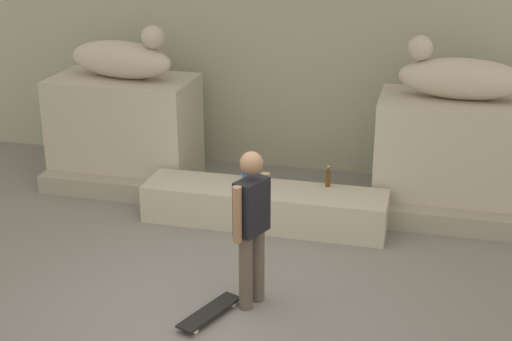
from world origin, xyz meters
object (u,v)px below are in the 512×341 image
skater (252,223)px  bottle_blue (245,169)px  statue_reclining_left (123,58)px  bottle_brown (328,178)px  statue_reclining_right (460,77)px  skateboard (209,312)px

skater → bottle_blue: size_ratio=5.07×
statue_reclining_left → bottle_brown: 3.36m
statue_reclining_right → bottle_brown: 2.08m
statue_reclining_right → bottle_blue: statue_reclining_right is taller
statue_reclining_right → skater: bearing=59.5°
bottle_brown → skateboard: bearing=-107.0°
bottle_brown → bottle_blue: (-1.08, -0.00, 0.03)m
skateboard → bottle_blue: bottle_blue is taller
statue_reclining_right → bottle_blue: bearing=19.2°
statue_reclining_left → bottle_brown: statue_reclining_left is taller
statue_reclining_left → bottle_blue: size_ratio=5.09×
statue_reclining_left → skateboard: statue_reclining_left is taller
statue_reclining_left → skater: statue_reclining_left is taller
skater → skateboard: (-0.35, -0.36, -0.86)m
skateboard → statue_reclining_left: bearing=-123.7°
bottle_blue → statue_reclining_left: bearing=159.0°
bottle_brown → skater: bearing=-101.2°
bottle_brown → bottle_blue: size_ratio=0.84×
statue_reclining_left → skateboard: 4.37m
skateboard → statue_reclining_right: bearing=167.4°
skater → bottle_brown: skater is taller
skateboard → bottle_blue: bearing=-151.3°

